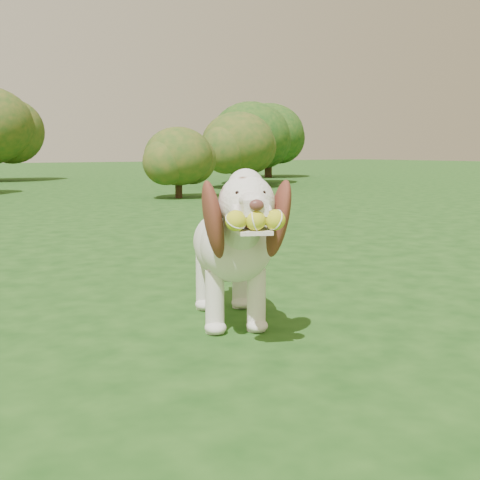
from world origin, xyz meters
TOP-DOWN VIEW (x-y plane):
  - ground at (0.00, 0.00)m, footprint 80.00×80.00m
  - dog at (-0.33, -0.51)m, footprint 0.69×1.11m
  - shrub_c at (2.97, 6.53)m, footprint 1.19×1.19m
  - shrub_f at (6.59, 9.70)m, footprint 1.95×1.95m
  - shrub_h at (9.05, 12.38)m, footprint 2.18×2.18m
  - shrub_d at (5.40, 8.41)m, footprint 1.61×1.61m

SIDE VIEW (x-z plane):
  - ground at x=0.00m, z-range 0.00..0.00m
  - dog at x=-0.33m, z-range 0.02..0.77m
  - shrub_c at x=2.97m, z-range 0.11..1.34m
  - shrub_d at x=5.40m, z-range 0.15..1.82m
  - shrub_f at x=6.59m, z-range 0.18..2.20m
  - shrub_h at x=9.05m, z-range 0.20..2.46m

